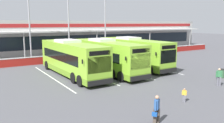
{
  "coord_description": "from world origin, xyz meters",
  "views": [
    {
      "loc": [
        -13.17,
        -16.94,
        5.51
      ],
      "look_at": [
        -0.76,
        3.0,
        1.6
      ],
      "focal_mm": 36.76,
      "sensor_mm": 36.0,
      "label": 1
    }
  ],
  "objects_px": {
    "pedestrian_with_handbag": "(157,109)",
    "pedestrian_child": "(184,95)",
    "coach_bus_leftmost": "(71,59)",
    "coach_bus_centre": "(133,53)",
    "lamp_post_centre": "(68,18)",
    "coach_bus_left_centre": "(106,57)",
    "lamp_post_east": "(105,19)",
    "lamp_post_west": "(29,18)",
    "pedestrian_near_bin": "(219,76)",
    "litter_bin": "(222,73)"
  },
  "relations": [
    {
      "from": "coach_bus_centre",
      "to": "lamp_post_west",
      "type": "bearing_deg",
      "value": 133.73
    },
    {
      "from": "coach_bus_leftmost",
      "to": "pedestrian_with_handbag",
      "type": "bearing_deg",
      "value": -92.52
    },
    {
      "from": "coach_bus_centre",
      "to": "lamp_post_west",
      "type": "relative_size",
      "value": 1.11
    },
    {
      "from": "pedestrian_with_handbag",
      "to": "lamp_post_centre",
      "type": "xyz_separation_m",
      "value": [
        4.79,
        25.06,
        5.43
      ]
    },
    {
      "from": "pedestrian_near_bin",
      "to": "lamp_post_centre",
      "type": "xyz_separation_m",
      "value": [
        -5.26,
        22.18,
        5.42
      ]
    },
    {
      "from": "pedestrian_with_handbag",
      "to": "litter_bin",
      "type": "xyz_separation_m",
      "value": [
        13.21,
        4.56,
        -0.39
      ]
    },
    {
      "from": "coach_bus_left_centre",
      "to": "lamp_post_west",
      "type": "height_order",
      "value": "lamp_post_west"
    },
    {
      "from": "lamp_post_centre",
      "to": "pedestrian_near_bin",
      "type": "bearing_deg",
      "value": -76.67
    },
    {
      "from": "coach_bus_left_centre",
      "to": "coach_bus_centre",
      "type": "distance_m",
      "value": 4.61
    },
    {
      "from": "coach_bus_left_centre",
      "to": "lamp_post_centre",
      "type": "relative_size",
      "value": 1.11
    },
    {
      "from": "pedestrian_child",
      "to": "lamp_post_east",
      "type": "bearing_deg",
      "value": 73.28
    },
    {
      "from": "coach_bus_leftmost",
      "to": "lamp_post_west",
      "type": "xyz_separation_m",
      "value": [
        -1.69,
        11.1,
        4.5
      ]
    },
    {
      "from": "coach_bus_left_centre",
      "to": "lamp_post_east",
      "type": "bearing_deg",
      "value": 60.2
    },
    {
      "from": "coach_bus_centre",
      "to": "lamp_post_centre",
      "type": "height_order",
      "value": "lamp_post_centre"
    },
    {
      "from": "lamp_post_west",
      "to": "pedestrian_with_handbag",
      "type": "bearing_deg",
      "value": -87.53
    },
    {
      "from": "pedestrian_near_bin",
      "to": "lamp_post_east",
      "type": "relative_size",
      "value": 0.15
    },
    {
      "from": "pedestrian_with_handbag",
      "to": "litter_bin",
      "type": "bearing_deg",
      "value": 19.06
    },
    {
      "from": "coach_bus_centre",
      "to": "lamp_post_west",
      "type": "distance_m",
      "value": 15.42
    },
    {
      "from": "coach_bus_left_centre",
      "to": "coach_bus_centre",
      "type": "bearing_deg",
      "value": 12.04
    },
    {
      "from": "pedestrian_with_handbag",
      "to": "lamp_post_centre",
      "type": "relative_size",
      "value": 0.15
    },
    {
      "from": "lamp_post_east",
      "to": "pedestrian_near_bin",
      "type": "bearing_deg",
      "value": -92.46
    },
    {
      "from": "coach_bus_leftmost",
      "to": "lamp_post_east",
      "type": "height_order",
      "value": "lamp_post_east"
    },
    {
      "from": "coach_bus_left_centre",
      "to": "litter_bin",
      "type": "distance_m",
      "value": 12.35
    },
    {
      "from": "coach_bus_left_centre",
      "to": "lamp_post_east",
      "type": "relative_size",
      "value": 1.11
    },
    {
      "from": "coach_bus_centre",
      "to": "litter_bin",
      "type": "xyz_separation_m",
      "value": [
        4.09,
        -9.73,
        -1.32
      ]
    },
    {
      "from": "pedestrian_child",
      "to": "lamp_post_centre",
      "type": "xyz_separation_m",
      "value": [
        0.68,
        23.45,
        5.75
      ]
    },
    {
      "from": "coach_bus_leftmost",
      "to": "pedestrian_with_handbag",
      "type": "height_order",
      "value": "coach_bus_leftmost"
    },
    {
      "from": "pedestrian_child",
      "to": "lamp_post_west",
      "type": "relative_size",
      "value": 0.09
    },
    {
      "from": "pedestrian_with_handbag",
      "to": "lamp_post_west",
      "type": "xyz_separation_m",
      "value": [
        -1.08,
        24.94,
        5.43
      ]
    },
    {
      "from": "pedestrian_child",
      "to": "lamp_post_centre",
      "type": "height_order",
      "value": "lamp_post_centre"
    },
    {
      "from": "coach_bus_centre",
      "to": "pedestrian_child",
      "type": "xyz_separation_m",
      "value": [
        -5.0,
        -12.68,
        -1.24
      ]
    },
    {
      "from": "pedestrian_with_handbag",
      "to": "pedestrian_child",
      "type": "xyz_separation_m",
      "value": [
        4.12,
        1.61,
        -0.32
      ]
    },
    {
      "from": "pedestrian_with_handbag",
      "to": "pedestrian_child",
      "type": "height_order",
      "value": "pedestrian_with_handbag"
    },
    {
      "from": "coach_bus_leftmost",
      "to": "lamp_post_centre",
      "type": "xyz_separation_m",
      "value": [
        4.18,
        11.21,
        4.5
      ]
    },
    {
      "from": "lamp_post_east",
      "to": "pedestrian_child",
      "type": "bearing_deg",
      "value": -106.72
    },
    {
      "from": "coach_bus_leftmost",
      "to": "pedestrian_child",
      "type": "height_order",
      "value": "coach_bus_leftmost"
    },
    {
      "from": "coach_bus_leftmost",
      "to": "coach_bus_left_centre",
      "type": "distance_m",
      "value": 4.03
    },
    {
      "from": "coach_bus_leftmost",
      "to": "pedestrian_near_bin",
      "type": "xyz_separation_m",
      "value": [
        9.44,
        -10.97,
        -0.91
      ]
    },
    {
      "from": "lamp_post_east",
      "to": "coach_bus_leftmost",
      "type": "bearing_deg",
      "value": -134.36
    },
    {
      "from": "coach_bus_centre",
      "to": "pedestrian_near_bin",
      "type": "height_order",
      "value": "coach_bus_centre"
    },
    {
      "from": "coach_bus_leftmost",
      "to": "pedestrian_near_bin",
      "type": "height_order",
      "value": "coach_bus_leftmost"
    },
    {
      "from": "pedestrian_near_bin",
      "to": "lamp_post_west",
      "type": "height_order",
      "value": "lamp_post_west"
    },
    {
      "from": "coach_bus_leftmost",
      "to": "coach_bus_centre",
      "type": "bearing_deg",
      "value": 2.99
    },
    {
      "from": "lamp_post_west",
      "to": "pedestrian_child",
      "type": "bearing_deg",
      "value": -77.45
    },
    {
      "from": "coach_bus_leftmost",
      "to": "lamp_post_centre",
      "type": "relative_size",
      "value": 1.11
    },
    {
      "from": "coach_bus_leftmost",
      "to": "coach_bus_left_centre",
      "type": "xyz_separation_m",
      "value": [
        4.0,
        -0.52,
        0.0
      ]
    },
    {
      "from": "pedestrian_child",
      "to": "lamp_post_east",
      "type": "distance_m",
      "value": 24.53
    },
    {
      "from": "coach_bus_centre",
      "to": "lamp_post_east",
      "type": "xyz_separation_m",
      "value": [
        1.86,
        10.16,
        4.5
      ]
    },
    {
      "from": "lamp_post_centre",
      "to": "lamp_post_east",
      "type": "height_order",
      "value": "same"
    },
    {
      "from": "pedestrian_with_handbag",
      "to": "lamp_post_west",
      "type": "relative_size",
      "value": 0.15
    }
  ]
}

